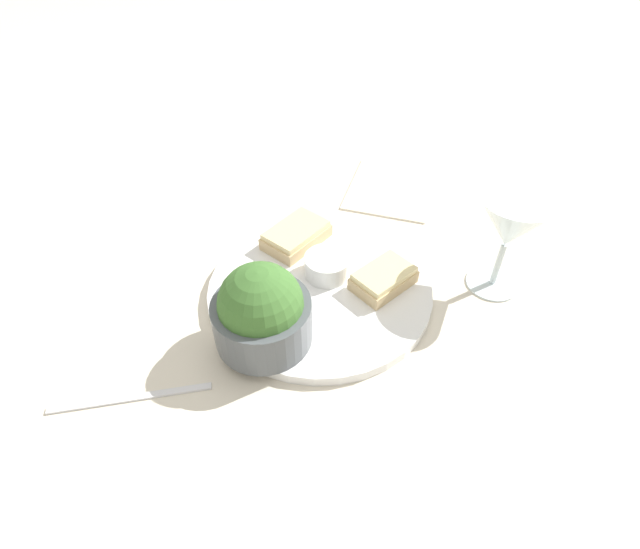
{
  "coord_description": "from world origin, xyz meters",
  "views": [
    {
      "loc": [
        -0.31,
        -0.34,
        0.47
      ],
      "look_at": [
        0.0,
        0.0,
        0.03
      ],
      "focal_mm": 28.0,
      "sensor_mm": 36.0,
      "label": 1
    }
  ],
  "objects": [
    {
      "name": "ground_plane",
      "position": [
        0.0,
        0.0,
        0.0
      ],
      "size": [
        4.0,
        4.0,
        0.0
      ],
      "primitive_type": "plane",
      "color": "beige"
    },
    {
      "name": "dinner_plate",
      "position": [
        0.0,
        0.0,
        0.01
      ],
      "size": [
        0.29,
        0.29,
        0.01
      ],
      "color": "white",
      "rests_on": "ground_plane"
    },
    {
      "name": "salad_bowl",
      "position": [
        -0.11,
        -0.02,
        0.06
      ],
      "size": [
        0.11,
        0.11,
        0.1
      ],
      "color": "#4C5156",
      "rests_on": "dinner_plate"
    },
    {
      "name": "sauce_ramekin",
      "position": [
        0.02,
        0.01,
        0.03
      ],
      "size": [
        0.06,
        0.06,
        0.03
      ],
      "color": "white",
      "rests_on": "dinner_plate"
    },
    {
      "name": "cheese_toast_near",
      "position": [
        0.04,
        0.09,
        0.03
      ],
      "size": [
        0.1,
        0.07,
        0.03
      ],
      "color": "#D1B27F",
      "rests_on": "dinner_plate"
    },
    {
      "name": "cheese_toast_far",
      "position": [
        0.06,
        -0.06,
        0.03
      ],
      "size": [
        0.08,
        0.05,
        0.03
      ],
      "color": "#D1B27F",
      "rests_on": "dinner_plate"
    },
    {
      "name": "wine_glass",
      "position": [
        0.18,
        -0.14,
        0.1
      ],
      "size": [
        0.1,
        0.1,
        0.14
      ],
      "color": "silver",
      "rests_on": "ground_plane"
    },
    {
      "name": "napkin",
      "position": [
        0.25,
        0.1,
        0.0
      ],
      "size": [
        0.21,
        0.2,
        0.01
      ],
      "color": "beige",
      "rests_on": "ground_plane"
    },
    {
      "name": "fork",
      "position": [
        -0.26,
        0.02,
        0.0
      ],
      "size": [
        0.15,
        0.1,
        0.01
      ],
      "color": "silver",
      "rests_on": "ground_plane"
    }
  ]
}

